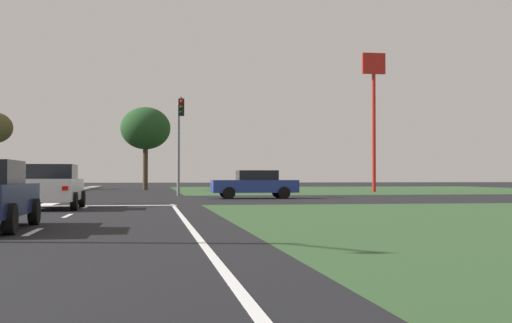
{
  "coord_description": "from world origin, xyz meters",
  "views": [
    {
      "loc": [
        5.95,
        -4.93,
        1.17
      ],
      "look_at": [
        11.28,
        29.5,
        1.95
      ],
      "focal_mm": 47.77,
      "sensor_mm": 36.0,
      "label": 1
    }
  ],
  "objects_px": {
    "car_blue_second": "(255,184)",
    "treeline_fourth": "(146,129)",
    "car_white_fifth": "(53,186)",
    "fastfood_pole_sign": "(374,90)",
    "traffic_signal_far_right": "(179,129)",
    "car_teal_third": "(15,183)",
    "car_silver_fourth": "(39,182)"
  },
  "relations": [
    {
      "from": "car_teal_third",
      "to": "fastfood_pole_sign",
      "type": "xyz_separation_m",
      "value": [
        25.25,
        6.2,
        7.05
      ]
    },
    {
      "from": "car_teal_third",
      "to": "car_white_fifth",
      "type": "relative_size",
      "value": 1.08
    },
    {
      "from": "car_silver_fourth",
      "to": "treeline_fourth",
      "type": "distance_m",
      "value": 12.64
    },
    {
      "from": "car_teal_third",
      "to": "traffic_signal_far_right",
      "type": "bearing_deg",
      "value": 158.65
    },
    {
      "from": "car_blue_second",
      "to": "car_silver_fourth",
      "type": "bearing_deg",
      "value": 41.58
    },
    {
      "from": "car_blue_second",
      "to": "car_white_fifth",
      "type": "xyz_separation_m",
      "value": [
        -9.04,
        -10.6,
        0.05
      ]
    },
    {
      "from": "car_teal_third",
      "to": "traffic_signal_far_right",
      "type": "xyz_separation_m",
      "value": [
        9.98,
        -3.9,
        3.14
      ]
    },
    {
      "from": "traffic_signal_far_right",
      "to": "fastfood_pole_sign",
      "type": "xyz_separation_m",
      "value": [
        15.27,
        10.1,
        3.91
      ]
    },
    {
      "from": "car_teal_third",
      "to": "car_silver_fourth",
      "type": "relative_size",
      "value": 1.06
    },
    {
      "from": "car_silver_fourth",
      "to": "traffic_signal_far_right",
      "type": "distance_m",
      "value": 15.4
    },
    {
      "from": "car_teal_third",
      "to": "traffic_signal_far_right",
      "type": "distance_m",
      "value": 11.16
    },
    {
      "from": "car_silver_fourth",
      "to": "traffic_signal_far_right",
      "type": "xyz_separation_m",
      "value": [
        9.76,
        -11.48,
        3.15
      ]
    },
    {
      "from": "fastfood_pole_sign",
      "to": "traffic_signal_far_right",
      "type": "bearing_deg",
      "value": -146.53
    },
    {
      "from": "traffic_signal_far_right",
      "to": "treeline_fourth",
      "type": "distance_m",
      "value": 20.61
    },
    {
      "from": "car_blue_second",
      "to": "fastfood_pole_sign",
      "type": "xyz_separation_m",
      "value": [
        11.39,
        14.0,
        7.07
      ]
    },
    {
      "from": "car_white_fifth",
      "to": "fastfood_pole_sign",
      "type": "relative_size",
      "value": 0.4
    },
    {
      "from": "car_white_fifth",
      "to": "treeline_fourth",
      "type": "height_order",
      "value": "treeline_fourth"
    },
    {
      "from": "fastfood_pole_sign",
      "to": "car_white_fifth",
      "type": "bearing_deg",
      "value": -129.71
    },
    {
      "from": "car_blue_second",
      "to": "traffic_signal_far_right",
      "type": "relative_size",
      "value": 0.8
    },
    {
      "from": "car_teal_third",
      "to": "car_blue_second",
      "type": "bearing_deg",
      "value": 150.62
    },
    {
      "from": "car_silver_fourth",
      "to": "treeline_fourth",
      "type": "xyz_separation_m",
      "value": [
        7.63,
        8.96,
        4.6
      ]
    },
    {
      "from": "car_blue_second",
      "to": "traffic_signal_far_right",
      "type": "xyz_separation_m",
      "value": [
        -3.88,
        3.9,
        3.17
      ]
    },
    {
      "from": "car_blue_second",
      "to": "car_teal_third",
      "type": "height_order",
      "value": "car_teal_third"
    },
    {
      "from": "fastfood_pole_sign",
      "to": "car_teal_third",
      "type": "bearing_deg",
      "value": -166.21
    },
    {
      "from": "car_white_fifth",
      "to": "fastfood_pole_sign",
      "type": "height_order",
      "value": "fastfood_pole_sign"
    },
    {
      "from": "fastfood_pole_sign",
      "to": "car_silver_fourth",
      "type": "bearing_deg",
      "value": 176.84
    },
    {
      "from": "traffic_signal_far_right",
      "to": "treeline_fourth",
      "type": "bearing_deg",
      "value": 95.96
    },
    {
      "from": "car_silver_fourth",
      "to": "traffic_signal_far_right",
      "type": "height_order",
      "value": "traffic_signal_far_right"
    },
    {
      "from": "car_blue_second",
      "to": "treeline_fourth",
      "type": "relative_size",
      "value": 0.63
    },
    {
      "from": "car_silver_fourth",
      "to": "car_white_fifth",
      "type": "relative_size",
      "value": 1.02
    },
    {
      "from": "car_teal_third",
      "to": "treeline_fourth",
      "type": "xyz_separation_m",
      "value": [
        7.84,
        16.54,
        4.59
      ]
    },
    {
      "from": "car_blue_second",
      "to": "treeline_fourth",
      "type": "height_order",
      "value": "treeline_fourth"
    }
  ]
}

